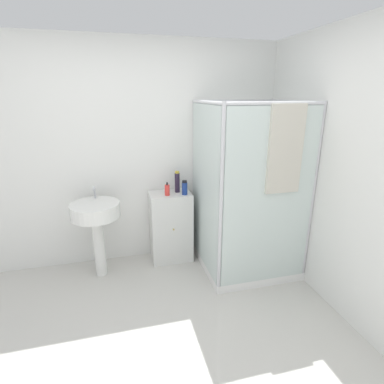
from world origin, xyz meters
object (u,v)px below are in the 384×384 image
Objects in this scene: sink at (96,218)px; shampoo_bottle_tall_black at (177,182)px; soap_dispenser at (167,190)px; shampoo_bottle_blue at (185,188)px.

shampoo_bottle_tall_black reaches higher than sink.
shampoo_bottle_tall_black is (0.91, 0.17, 0.28)m from sink.
sink is 0.97m from shampoo_bottle_tall_black.
soap_dispenser is 0.20m from shampoo_bottle_blue.
soap_dispenser reaches higher than sink.
shampoo_bottle_tall_black is 0.13m from shampoo_bottle_blue.
shampoo_bottle_blue is (0.97, 0.06, 0.24)m from sink.
sink is 6.40× the size of soap_dispenser.
sink is 1.01m from shampoo_bottle_blue.
sink is at bearing -176.53° from shampoo_bottle_blue.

